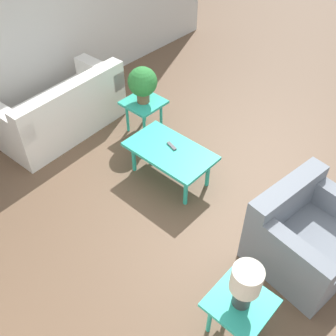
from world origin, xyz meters
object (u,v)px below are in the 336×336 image
Objects in this scene: armchair at (305,236)px; table_lamp at (245,284)px; side_table_lamp at (240,307)px; potted_plant at (143,83)px; sofa at (63,111)px; side_table_plant at (144,106)px; coffee_table at (170,153)px.

table_lamp reaches higher than armchair.
table_lamp is (0.00, 0.00, 0.36)m from side_table_lamp.
sofa is at bearing 42.70° from potted_plant.
sofa reaches higher than armchair.
potted_plant is 3.03m from table_lamp.
side_table_plant is at bearing 26.57° from potted_plant.
sofa is 1.75m from coffee_table.
coffee_table is at bearing 96.38° from sofa.
side_table_lamp is at bearing 150.01° from potted_plant.
side_table_lamp is at bearing -173.93° from armchair.
potted_plant is at bearing 129.73° from sofa.
potted_plant reaches higher than armchair.
table_lamp reaches higher than side_table_plant.
side_table_lamp reaches higher than coffee_table.
coffee_table is at bearing 152.66° from potted_plant.
potted_plant is at bearing 88.73° from armchair.
side_table_lamp is (0.03, 1.09, 0.09)m from armchair.
side_table_lamp is 0.36m from table_lamp.
side_table_plant is at bearing -29.99° from table_lamp.
side_table_lamp is (-3.44, 0.76, 0.08)m from sofa.
potted_plant is 1.08× the size of table_lamp.
sofa is at bearing 42.70° from side_table_plant.
armchair is 2.21× the size of side_table_plant.
sofa is 1.62× the size of armchair.
armchair is 1.09m from side_table_lamp.
side_table_lamp is at bearing 74.54° from sofa.
sofa is 1.11m from side_table_plant.
potted_plant is (0.91, -0.47, 0.37)m from coffee_table.
potted_plant is at bearing -29.99° from side_table_lamp.
armchair is at bearing 92.38° from sofa.
armchair is 1.18m from table_lamp.
coffee_table is 2.04m from table_lamp.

